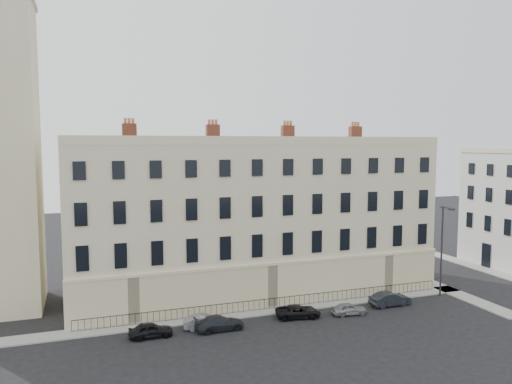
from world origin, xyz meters
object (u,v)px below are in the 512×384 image
car_c (219,323)px  car_b (205,322)px  streetlamp (442,247)px  car_f (390,299)px  car_a (151,330)px  car_e (349,309)px  car_d (298,311)px

car_c → car_b: bearing=53.9°
car_c → streetlamp: streetlamp is taller
car_f → streetlamp: (6.42, 0.77, 4.38)m
car_a → car_e: 17.30m
car_b → car_f: (17.74, -0.11, 0.08)m
car_c → streetlamp: size_ratio=0.45×
car_a → car_d: 12.74m
streetlamp → car_f: bearing=174.6°
car_d → car_f: car_f is taller
car_d → car_e: car_d is taller
car_e → streetlamp: bearing=-74.3°
car_a → streetlamp: 28.96m
car_d → car_b: bearing=98.3°
car_e → streetlamp: streetlamp is taller
car_a → car_d: (12.74, 0.25, -0.04)m
streetlamp → car_a: bearing=169.9°
car_a → streetlamp: streetlamp is taller
car_e → car_f: bearing=-72.3°
car_f → car_e: bearing=99.7°
car_b → car_d: 8.30m
car_c → car_f: car_f is taller
car_d → streetlamp: 16.50m
streetlamp → car_c: bearing=171.1°
car_a → car_b: 4.46m
car_e → streetlamp: size_ratio=0.35×
car_f → streetlamp: streetlamp is taller
car_b → streetlamp: streetlamp is taller
car_d → streetlamp: (15.86, 0.83, 4.48)m
car_c → car_f: size_ratio=1.04×
car_b → car_e: 12.89m
car_a → car_b: (4.44, 0.41, -0.02)m
car_f → car_d: bearing=89.6°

